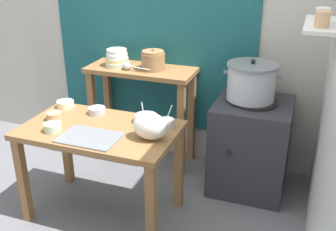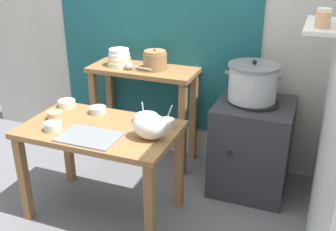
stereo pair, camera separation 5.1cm
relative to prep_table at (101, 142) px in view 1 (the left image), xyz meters
name	(u,v)px [view 1 (the left image)]	position (x,y,z in m)	size (l,w,h in m)	color
ground_plane	(122,211)	(0.12, 0.04, -0.61)	(9.00, 9.00, 0.00)	slate
wall_back	(179,18)	(0.20, 1.14, 0.69)	(4.40, 0.12, 2.60)	#B2ADA3
prep_table	(101,142)	(0.00, 0.00, 0.00)	(1.10, 0.66, 0.72)	olive
back_shelf_table	(141,92)	(-0.06, 0.87, 0.07)	(0.96, 0.40, 0.90)	olive
stove_block	(250,145)	(0.96, 0.74, -0.23)	(0.60, 0.61, 0.78)	#2D2D33
steamer_pot	(251,82)	(0.92, 0.76, 0.32)	(0.44, 0.40, 0.32)	#B7BABF
clay_pot	(153,60)	(0.06, 0.87, 0.37)	(0.21, 0.21, 0.19)	olive
bowl_stack_enamel	(117,58)	(-0.28, 0.86, 0.36)	(0.21, 0.21, 0.15)	#B7D1AD
ladle	(128,66)	(-0.14, 0.78, 0.33)	(0.27, 0.08, 0.07)	#B7BABF
serving_tray	(90,138)	(0.02, -0.17, 0.12)	(0.40, 0.28, 0.01)	slate
plastic_bag	(150,126)	(0.40, -0.04, 0.20)	(0.24, 0.17, 0.18)	silver
prep_bowl_0	(53,127)	(-0.27, -0.16, 0.14)	(0.12, 0.12, 0.06)	#B7D1AD
prep_bowl_1	(54,116)	(-0.37, 0.00, 0.14)	(0.11, 0.11, 0.06)	tan
prep_bowl_2	(65,104)	(-0.44, 0.24, 0.14)	(0.13, 0.13, 0.05)	beige
prep_bowl_3	(146,118)	(0.27, 0.20, 0.14)	(0.17, 0.17, 0.15)	#B7BABF
prep_bowl_4	(97,110)	(-0.14, 0.21, 0.14)	(0.13, 0.13, 0.05)	#B7BABF
prep_bowl_5	(167,123)	(0.44, 0.17, 0.15)	(0.10, 0.10, 0.17)	#B7BABF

